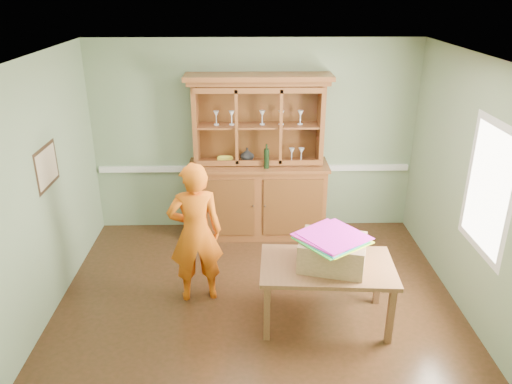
{
  "coord_description": "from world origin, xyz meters",
  "views": [
    {
      "loc": [
        -0.12,
        -4.72,
        3.35
      ],
      "look_at": [
        -0.01,
        0.4,
        1.2
      ],
      "focal_mm": 35.0,
      "sensor_mm": 36.0,
      "label": 1
    }
  ],
  "objects_px": {
    "dining_table": "(327,271)",
    "person": "(195,233)",
    "china_hutch": "(258,181)",
    "cardboard_box": "(333,252)"
  },
  "relations": [
    {
      "from": "cardboard_box",
      "to": "china_hutch",
      "type": "bearing_deg",
      "value": 108.61
    },
    {
      "from": "china_hutch",
      "to": "dining_table",
      "type": "height_order",
      "value": "china_hutch"
    },
    {
      "from": "china_hutch",
      "to": "person",
      "type": "relative_size",
      "value": 1.38
    },
    {
      "from": "dining_table",
      "to": "person",
      "type": "bearing_deg",
      "value": 165.16
    },
    {
      "from": "dining_table",
      "to": "china_hutch",
      "type": "bearing_deg",
      "value": 111.42
    },
    {
      "from": "china_hutch",
      "to": "dining_table",
      "type": "bearing_deg",
      "value": -72.32
    },
    {
      "from": "dining_table",
      "to": "person",
      "type": "xyz_separation_m",
      "value": [
        -1.39,
        0.47,
        0.22
      ]
    },
    {
      "from": "china_hutch",
      "to": "cardboard_box",
      "type": "bearing_deg",
      "value": -71.39
    },
    {
      "from": "dining_table",
      "to": "person",
      "type": "height_order",
      "value": "person"
    },
    {
      "from": "china_hutch",
      "to": "person",
      "type": "distance_m",
      "value": 1.76
    }
  ]
}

